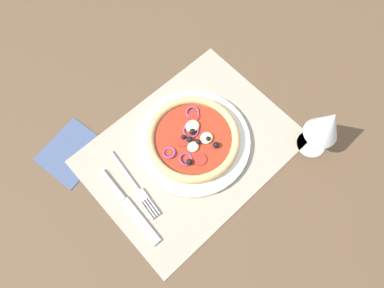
{
  "coord_description": "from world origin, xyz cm",
  "views": [
    {
      "loc": [
        19.02,
        21.06,
        73.2
      ],
      "look_at": [
        -0.46,
        0.0,
        2.64
      ],
      "focal_mm": 32.56,
      "sensor_mm": 36.0,
      "label": 1
    }
  ],
  "objects_px": {
    "wine_glass": "(326,125)",
    "plate": "(193,141)",
    "knife": "(129,207)",
    "napkin": "(72,152)",
    "pizza": "(193,138)",
    "fork": "(135,187)"
  },
  "relations": [
    {
      "from": "plate",
      "to": "pizza",
      "type": "xyz_separation_m",
      "value": [
        0.0,
        0.0,
        0.02
      ]
    },
    {
      "from": "plate",
      "to": "pizza",
      "type": "relative_size",
      "value": 1.24
    },
    {
      "from": "napkin",
      "to": "pizza",
      "type": "bearing_deg",
      "value": 142.19
    },
    {
      "from": "fork",
      "to": "napkin",
      "type": "distance_m",
      "value": 0.17
    },
    {
      "from": "pizza",
      "to": "napkin",
      "type": "bearing_deg",
      "value": -37.81
    },
    {
      "from": "plate",
      "to": "pizza",
      "type": "bearing_deg",
      "value": 83.78
    },
    {
      "from": "pizza",
      "to": "napkin",
      "type": "height_order",
      "value": "pizza"
    },
    {
      "from": "knife",
      "to": "wine_glass",
      "type": "relative_size",
      "value": 1.35
    },
    {
      "from": "plate",
      "to": "wine_glass",
      "type": "relative_size",
      "value": 1.73
    },
    {
      "from": "pizza",
      "to": "fork",
      "type": "relative_size",
      "value": 1.15
    },
    {
      "from": "wine_glass",
      "to": "plate",
      "type": "bearing_deg",
      "value": -43.51
    },
    {
      "from": "knife",
      "to": "napkin",
      "type": "distance_m",
      "value": 0.18
    },
    {
      "from": "wine_glass",
      "to": "napkin",
      "type": "bearing_deg",
      "value": -40.63
    },
    {
      "from": "pizza",
      "to": "wine_glass",
      "type": "bearing_deg",
      "value": 136.5
    },
    {
      "from": "plate",
      "to": "wine_glass",
      "type": "bearing_deg",
      "value": 136.49
    },
    {
      "from": "plate",
      "to": "fork",
      "type": "relative_size",
      "value": 1.42
    },
    {
      "from": "knife",
      "to": "wine_glass",
      "type": "distance_m",
      "value": 0.44
    },
    {
      "from": "pizza",
      "to": "napkin",
      "type": "xyz_separation_m",
      "value": [
        0.22,
        -0.17,
        -0.03
      ]
    },
    {
      "from": "knife",
      "to": "plate",
      "type": "bearing_deg",
      "value": 97.05
    },
    {
      "from": "plate",
      "to": "napkin",
      "type": "bearing_deg",
      "value": -37.79
    },
    {
      "from": "pizza",
      "to": "fork",
      "type": "xyz_separation_m",
      "value": [
        0.16,
        -0.01,
        -0.02
      ]
    },
    {
      "from": "fork",
      "to": "wine_glass",
      "type": "relative_size",
      "value": 1.21
    }
  ]
}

